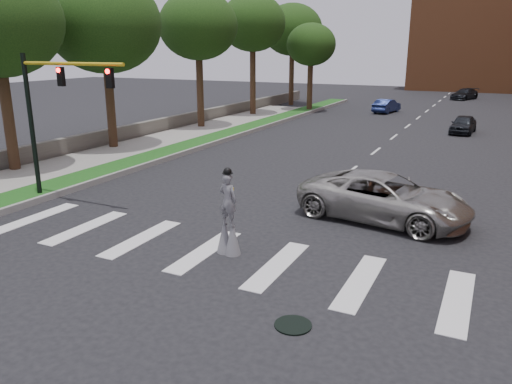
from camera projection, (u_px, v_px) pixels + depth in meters
name	position (u px, v px, depth m)	size (l,w,h in m)	color
ground_plane	(224.00, 270.00, 14.88)	(160.00, 160.00, 0.00)	black
grass_median	(221.00, 136.00, 36.96)	(2.00, 60.00, 0.25)	#164A15
median_curb	(233.00, 137.00, 36.51)	(0.20, 60.00, 0.28)	gray
sidewalk_left	(93.00, 159.00, 29.56)	(4.00, 60.00, 0.18)	gray
stone_wall	(174.00, 122.00, 40.87)	(0.50, 56.00, 1.10)	#59544C
manhole	(293.00, 325.00, 11.89)	(0.90, 0.90, 0.04)	black
building_backdrop	(503.00, 31.00, 77.38)	(26.00, 14.00, 18.00)	#9B5830
traffic_signal	(50.00, 105.00, 20.41)	(5.30, 0.23, 6.20)	black
stilt_performer	(228.00, 221.00, 15.82)	(0.84, 0.56, 2.84)	#362315
suv_crossing	(384.00, 197.00, 19.02)	(2.99, 6.49, 1.80)	#A6A49D
car_near	(463.00, 124.00, 38.89)	(1.64, 4.08, 1.39)	black
car_mid	(387.00, 106.00, 51.40)	(1.48, 4.25, 1.40)	#151F4C
car_far	(465.00, 94.00, 64.73)	(1.96, 4.81, 1.40)	black
tree_2	(104.00, 24.00, 30.72)	(7.08, 7.08, 10.85)	#362315
tree_3	(198.00, 26.00, 39.21)	(6.26, 6.26, 10.77)	#362315
tree_4	(253.00, 23.00, 47.04)	(6.25, 6.25, 11.37)	#362315
tree_5	(292.00, 30.00, 56.51)	(6.80, 6.80, 11.34)	#362315
tree_6	(311.00, 45.00, 50.77)	(5.02, 5.02, 8.92)	#362315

